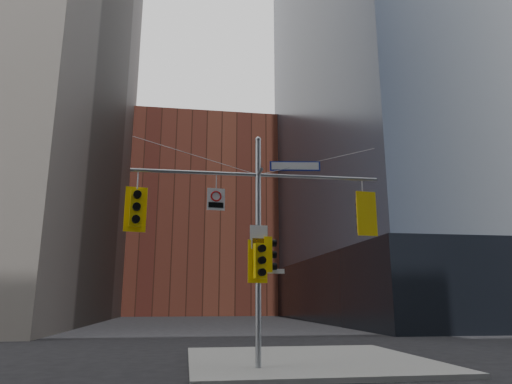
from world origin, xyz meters
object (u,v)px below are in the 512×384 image
object	(u,v)px
traffic_light_west_arm	(136,208)
regulatory_sign_arm	(216,199)
traffic_light_pole_side	(269,255)
traffic_light_pole_front	(260,261)
signal_assembly	(258,224)
street_sign_blade	(295,166)
traffic_light_east_arm	(364,215)

from	to	relation	value
traffic_light_west_arm	regulatory_sign_arm	bearing A→B (deg)	-10.96
traffic_light_pole_side	regulatory_sign_arm	xyz separation A→B (m)	(-1.66, -0.03, 1.72)
traffic_light_west_arm	traffic_light_pole_front	bearing A→B (deg)	-14.43
regulatory_sign_arm	signal_assembly	bearing A→B (deg)	-4.84
traffic_light_pole_side	street_sign_blade	distance (m)	3.03
signal_assembly	traffic_light_west_arm	distance (m)	3.78
signal_assembly	traffic_light_pole_front	size ratio (longest dim) A/B	6.13
traffic_light_pole_front	street_sign_blade	size ratio (longest dim) A/B	0.80
signal_assembly	traffic_light_east_arm	size ratio (longest dim) A/B	5.54
signal_assembly	street_sign_blade	world-z (taller)	signal_assembly
signal_assembly	regulatory_sign_arm	distance (m)	1.54
traffic_light_east_arm	regulatory_sign_arm	bearing A→B (deg)	-6.48
traffic_light_west_arm	regulatory_sign_arm	size ratio (longest dim) A/B	2.01
traffic_light_west_arm	street_sign_blade	size ratio (longest dim) A/B	0.85
traffic_light_west_arm	traffic_light_east_arm	xyz separation A→B (m)	(7.26, -0.01, 0.00)
traffic_light_pole_side	traffic_light_pole_front	distance (m)	0.48
traffic_light_west_arm	street_sign_blade	bearing A→B (deg)	-10.28
traffic_light_east_arm	traffic_light_west_arm	bearing A→B (deg)	-6.83
traffic_light_pole_front	regulatory_sign_arm	bearing A→B (deg)	158.41
traffic_light_west_arm	regulatory_sign_arm	distance (m)	2.45
traffic_light_pole_side	signal_assembly	bearing A→B (deg)	88.21
traffic_light_pole_side	traffic_light_pole_front	world-z (taller)	traffic_light_pole_side
street_sign_blade	regulatory_sign_arm	xyz separation A→B (m)	(-2.56, -0.02, -1.18)
traffic_light_pole_side	street_sign_blade	bearing A→B (deg)	-93.97
signal_assembly	traffic_light_east_arm	xyz separation A→B (m)	(3.50, 0.00, 0.38)
signal_assembly	regulatory_sign_arm	size ratio (longest dim) A/B	11.48
signal_assembly	traffic_light_pole_side	world-z (taller)	signal_assembly
signal_assembly	traffic_light_east_arm	world-z (taller)	signal_assembly
street_sign_blade	traffic_light_pole_front	bearing A→B (deg)	-160.11
signal_assembly	traffic_light_pole_side	size ratio (longest dim) A/B	7.40
traffic_light_east_arm	regulatory_sign_arm	size ratio (longest dim) A/B	2.07
traffic_light_west_arm	traffic_light_pole_side	bearing A→B (deg)	-10.21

